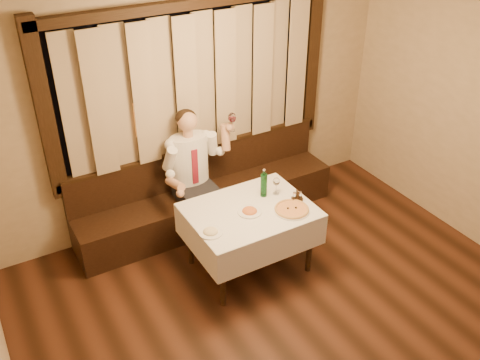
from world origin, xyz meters
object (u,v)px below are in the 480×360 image
pasta_cream (210,230)px  seated_man (193,165)px  banquette (206,198)px  pizza (292,209)px  cruet_caddy (297,197)px  pasta_red (250,210)px  dining_table (250,218)px  green_bottle (264,185)px

pasta_cream → seated_man: seated_man is taller
banquette → pizza: bearing=-74.2°
seated_man → cruet_caddy: bearing=-56.1°
pasta_cream → pizza: bearing=-5.1°
pizza → seated_man: (-0.54, 1.17, 0.09)m
pasta_red → pasta_cream: size_ratio=1.05×
dining_table → cruet_caddy: (0.51, -0.11, 0.15)m
pizza → pasta_cream: (-0.89, 0.08, 0.02)m
pasta_red → green_bottle: green_bottle is taller
pizza → green_bottle: 0.41m
cruet_caddy → pizza: bearing=-121.7°
banquette → pasta_red: size_ratio=12.92×
cruet_caddy → seated_man: (-0.70, 1.04, 0.06)m
pasta_red → green_bottle: bearing=33.9°
pasta_cream → green_bottle: size_ratio=0.73×
pasta_cream → seated_man: bearing=72.5°
banquette → seated_man: (-0.19, -0.09, 0.55)m
dining_table → pasta_cream: 0.57m
dining_table → pasta_red: (-0.03, -0.05, 0.14)m
banquette → pasta_cream: (-0.53, -1.18, 0.48)m
pasta_red → pasta_cream: 0.51m
banquette → green_bottle: size_ratio=9.92×
dining_table → cruet_caddy: size_ratio=10.20×
dining_table → cruet_caddy: bearing=-11.9°
seated_man → dining_table: bearing=-78.6°
dining_table → cruet_caddy: cruet_caddy is taller
pizza → cruet_caddy: 0.20m
green_bottle → dining_table: bearing=-150.5°
pasta_cream → cruet_caddy: size_ratio=1.89×
pasta_cream → cruet_caddy: cruet_caddy is taller
dining_table → seated_man: seated_man is taller
pasta_cream → green_bottle: 0.85m
dining_table → pizza: 0.44m
banquette → pasta_cream: bearing=-114.2°
pasta_cream → seated_man: size_ratio=0.16×
pasta_red → pasta_cream: pasta_red is taller
pasta_red → seated_man: 0.99m
pizza → seated_man: 1.29m
pasta_red → cruet_caddy: cruet_caddy is taller
banquette → cruet_caddy: bearing=-65.7°
banquette → pasta_cream: size_ratio=13.57×
pasta_red → pizza: bearing=-25.9°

